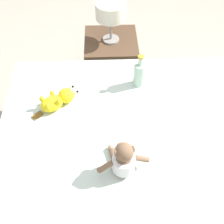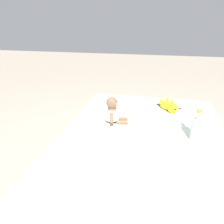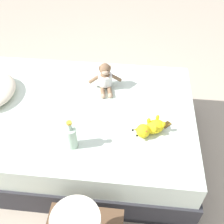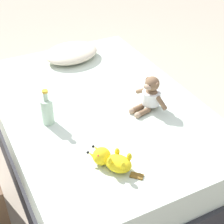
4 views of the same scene
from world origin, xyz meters
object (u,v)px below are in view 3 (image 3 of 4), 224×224
Objects in this scene: bed at (78,129)px; glass_bottle at (71,137)px; plush_monkey at (105,78)px; plush_yellow_creature at (150,128)px.

bed is 8.08× the size of glass_bottle.
plush_monkey reaches higher than plush_yellow_creature.
plush_monkey is 0.96× the size of plush_yellow_creature.
plush_yellow_creature reaches higher than bed.
plush_yellow_creature is at bearing -71.61° from glass_bottle.
glass_bottle reaches higher than bed.
bed is at bearing 8.74° from glass_bottle.
glass_bottle is at bearing -171.26° from bed.
plush_yellow_creature is 1.24× the size of glass_bottle.
bed is 6.79× the size of plush_monkey.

